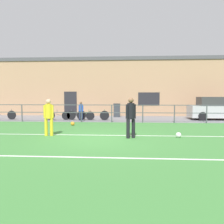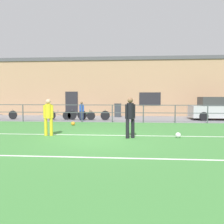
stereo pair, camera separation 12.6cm
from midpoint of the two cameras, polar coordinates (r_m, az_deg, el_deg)
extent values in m
cube|color=#42843D|center=(9.32, -2.57, -6.71)|extent=(60.00, 44.00, 0.04)
cube|color=white|center=(10.22, -1.90, -5.65)|extent=(36.00, 0.11, 0.00)
cube|color=white|center=(6.62, -5.69, -10.90)|extent=(36.00, 0.11, 0.00)
cube|color=slate|center=(17.70, 0.93, -1.61)|extent=(48.00, 5.00, 0.02)
cylinder|color=#474C51|center=(16.74, -20.64, -0.23)|extent=(0.07, 0.07, 1.15)
cylinder|color=#474C51|center=(15.98, -14.15, -0.28)|extent=(0.07, 0.07, 1.15)
cylinder|color=#474C51|center=(15.45, -7.11, -0.33)|extent=(0.07, 0.07, 1.15)
cylinder|color=#474C51|center=(15.17, 0.30, -0.38)|extent=(0.07, 0.07, 1.15)
cylinder|color=#474C51|center=(15.15, 7.87, -0.42)|extent=(0.07, 0.07, 1.15)
cylinder|color=#474C51|center=(15.39, 15.32, -0.45)|extent=(0.07, 0.07, 1.15)
cylinder|color=#474C51|center=(15.88, 22.43, -0.48)|extent=(0.07, 0.07, 1.15)
cube|color=#474C51|center=(15.14, 0.30, 1.71)|extent=(36.00, 0.04, 0.04)
cube|color=#474C51|center=(15.17, 0.30, -0.16)|extent=(36.00, 0.04, 0.04)
cube|color=tan|center=(21.33, 1.60, 5.68)|extent=(28.00, 2.40, 4.76)
cube|color=#232328|center=(20.73, -9.62, 2.00)|extent=(1.10, 0.04, 2.10)
cube|color=#232328|center=(20.14, 9.38, 3.16)|extent=(1.80, 0.04, 1.10)
cube|color=#4C4C51|center=(21.56, 1.61, 12.42)|extent=(28.00, 2.56, 0.30)
cylinder|color=black|center=(9.43, 4.16, -4.08)|extent=(0.14, 0.14, 0.78)
cylinder|color=black|center=(9.55, 5.45, -3.99)|extent=(0.14, 0.14, 0.78)
cylinder|color=black|center=(9.42, 4.83, 0.24)|extent=(0.29, 0.29, 0.64)
sphere|color=brown|center=(9.40, 4.85, 2.86)|extent=(0.22, 0.22, 0.22)
cylinder|color=black|center=(9.34, 3.89, 0.11)|extent=(0.10, 0.10, 0.57)
cylinder|color=black|center=(9.51, 5.75, 0.16)|extent=(0.10, 0.10, 0.57)
cylinder|color=gold|center=(10.37, -14.21, -3.55)|extent=(0.14, 0.14, 0.75)
cylinder|color=gold|center=(10.43, -15.46, -3.53)|extent=(0.14, 0.14, 0.75)
cylinder|color=gold|center=(10.34, -14.90, 0.20)|extent=(0.28, 0.28, 0.62)
sphere|color=tan|center=(10.32, -14.94, 2.50)|extent=(0.21, 0.21, 0.21)
cylinder|color=gold|center=(10.30, -14.00, 0.11)|extent=(0.10, 0.10, 0.55)
cylinder|color=gold|center=(10.38, -15.79, 0.11)|extent=(0.10, 0.10, 0.55)
sphere|color=white|center=(9.97, 16.13, -5.41)|extent=(0.22, 0.22, 0.22)
sphere|color=orange|center=(13.79, -9.19, -2.78)|extent=(0.22, 0.22, 0.22)
cylinder|color=#232D4C|center=(16.36, -6.85, -0.97)|extent=(0.11, 0.11, 0.62)
cylinder|color=#232D4C|center=(16.45, -7.45, -0.94)|extent=(0.11, 0.11, 0.62)
cylinder|color=blue|center=(16.37, -7.17, 1.01)|extent=(0.23, 0.23, 0.51)
sphere|color=brown|center=(16.36, -7.18, 2.20)|extent=(0.17, 0.17, 0.17)
cylinder|color=blue|center=(16.31, -6.74, 0.95)|extent=(0.08, 0.08, 0.46)
cylinder|color=blue|center=(16.44, -7.59, 0.97)|extent=(0.08, 0.08, 0.46)
cube|color=#B7B7BC|center=(18.46, 25.20, 0.09)|extent=(4.30, 1.72, 0.83)
cube|color=#373738|center=(18.36, 24.64, 2.37)|extent=(2.58, 1.44, 0.63)
cylinder|color=black|center=(17.23, 21.57, -0.99)|extent=(0.60, 0.18, 0.60)
cylinder|color=black|center=(18.81, 20.12, -0.58)|extent=(0.60, 0.18, 0.60)
cylinder|color=black|center=(16.95, -10.73, -0.87)|extent=(0.60, 0.04, 0.60)
cylinder|color=black|center=(16.58, -4.93, -0.92)|extent=(0.60, 0.04, 0.60)
cube|color=black|center=(16.73, -7.87, -0.23)|extent=(1.36, 0.04, 0.04)
cube|color=black|center=(16.84, -9.31, -0.55)|extent=(0.86, 0.03, 0.22)
cylinder|color=black|center=(16.79, -8.88, 0.12)|extent=(0.03, 0.03, 0.20)
cylinder|color=black|center=(16.56, -4.93, 0.00)|extent=(0.03, 0.03, 0.28)
cylinder|color=black|center=(18.42, -22.78, -0.67)|extent=(0.64, 0.04, 0.64)
cube|color=#4C5156|center=(18.78, -24.91, -0.01)|extent=(1.22, 0.04, 0.04)
cylinder|color=#4C5156|center=(18.40, -22.80, 0.19)|extent=(0.03, 0.03, 0.28)
cylinder|color=black|center=(16.69, -7.05, -0.80)|extent=(0.66, 0.04, 0.66)
cylinder|color=black|center=(16.43, -1.44, -0.84)|extent=(0.66, 0.04, 0.66)
cube|color=#1E6633|center=(16.53, -4.27, -0.08)|extent=(1.28, 0.04, 0.04)
cube|color=#1E6633|center=(16.60, -5.67, -0.44)|extent=(0.80, 0.03, 0.24)
cylinder|color=#1E6633|center=(16.57, -5.25, 0.27)|extent=(0.03, 0.03, 0.20)
cylinder|color=#1E6633|center=(16.41, -1.44, 0.15)|extent=(0.03, 0.03, 0.28)
cylinder|color=black|center=(17.29, -14.34, -0.76)|extent=(0.64, 0.04, 0.64)
cylinder|color=black|center=(16.85, -9.47, -0.81)|extent=(0.64, 0.04, 0.64)
cube|color=#4C5156|center=(17.04, -11.95, -0.08)|extent=(1.18, 0.04, 0.04)
cube|color=#4C5156|center=(17.16, -13.15, -0.42)|extent=(0.74, 0.03, 0.23)
cylinder|color=#4C5156|center=(17.11, -12.80, 0.26)|extent=(0.03, 0.03, 0.20)
cylinder|color=#4C5156|center=(16.83, -9.49, 0.14)|extent=(0.03, 0.03, 0.28)
cube|color=#33383D|center=(18.93, 1.61, 0.30)|extent=(0.51, 0.43, 1.01)
cube|color=#282C30|center=(18.91, 1.61, 1.95)|extent=(0.54, 0.46, 0.08)
camera|label=1|loc=(0.06, -89.69, 0.02)|focal=37.60mm
camera|label=2|loc=(0.06, 90.31, -0.02)|focal=37.60mm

